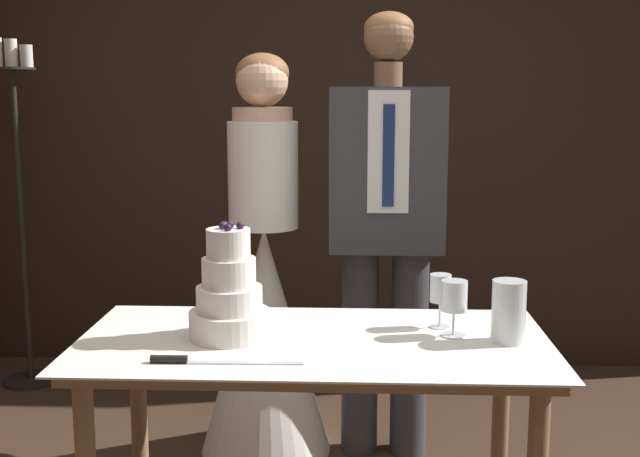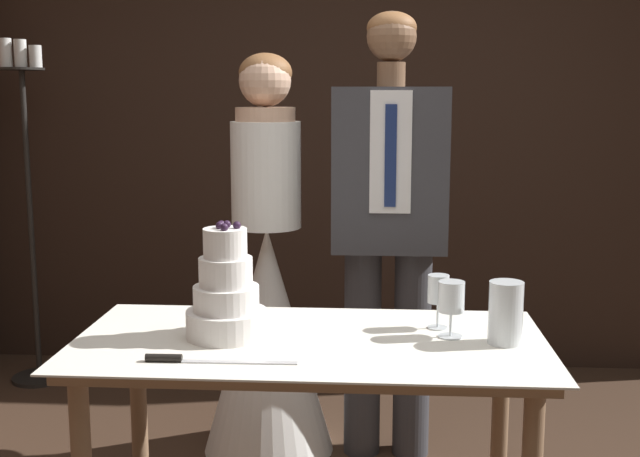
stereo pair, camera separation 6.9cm
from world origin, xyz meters
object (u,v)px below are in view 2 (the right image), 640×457
Objects in this scene: cake_table at (310,369)px; candle_stand at (30,211)px; tiered_cake at (226,296)px; cake_knife at (191,359)px; groom at (389,216)px; hurricane_candle at (506,314)px; bride at (268,310)px; wine_glass_middle at (451,298)px; wine_glass_near at (438,292)px.

candle_stand reaches higher than cake_table.
tiered_cake reaches higher than cake_knife.
groom is 1.95m from candle_stand.
cake_table is 2.25m from candle_stand.
hurricane_candle is 1.22m from bride.
wine_glass_middle is 0.16m from hurricane_candle.
candle_stand is at bearing 142.89° from hurricane_candle.
hurricane_candle is at bearing -37.11° from candle_stand.
wine_glass_near is 0.09× the size of groom.
groom reaches higher than wine_glass_near.
bride reaches higher than cake_table.
candle_stand is (-1.56, 1.61, 0.23)m from cake_table.
cake_table is at bearing 35.78° from cake_knife.
groom is at bearing 74.18° from cake_table.
hurricane_candle is at bearing -37.75° from wine_glass_near.
cake_knife is 0.26× the size of bride.
cake_knife is at bearing -143.13° from cake_table.
tiered_cake is 2.07× the size of wine_glass_near.
candle_stand reaches higher than bride.
cake_knife is 0.23× the size of groom.
bride is at bearing 105.81° from cake_table.
wine_glass_near reaches higher than cake_table.
hurricane_candle is (0.18, -0.14, -0.03)m from wine_glass_near.
groom reaches higher than candle_stand.
groom is at bearing 62.22° from cake_knife.
cake_table is at bearing 179.89° from hurricane_candle.
groom is (-0.33, 0.87, 0.16)m from hurricane_candle.
bride is at bearing 85.79° from cake_knife.
bride reaches higher than tiered_cake.
candle_stand is at bearing 134.04° from cake_table.
tiered_cake is at bearing -50.81° from candle_stand.
wine_glass_near is 0.24m from hurricane_candle.
candle_stand is (-1.25, 1.84, 0.13)m from cake_knife.
wine_glass_middle is 0.10× the size of candle_stand.
tiered_cake is 0.83m from hurricane_candle.
hurricane_candle is at bearing -69.37° from groom.
wine_glass_near is at bearing 142.25° from hurricane_candle.
groom is (0.49, -0.00, 0.40)m from bride.
candle_stand is at bearing 157.62° from groom.
wine_glass_middle is 0.10× the size of groom.
hurricane_candle is at bearing -19.01° from wine_glass_middle.
cake_table is 8.27× the size of wine_glass_near.
tiered_cake reaches higher than hurricane_candle.
tiered_cake is 1.00m from groom.
hurricane_candle is (0.15, -0.05, -0.03)m from wine_glass_middle.
groom is at bearing 59.84° from tiered_cake.
cake_knife is 2.44× the size of wine_glass_middle.
tiered_cake is 0.65m from wine_glass_near.
groom reaches higher than cake_knife.
wine_glass_middle is at bearing -77.96° from groom.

